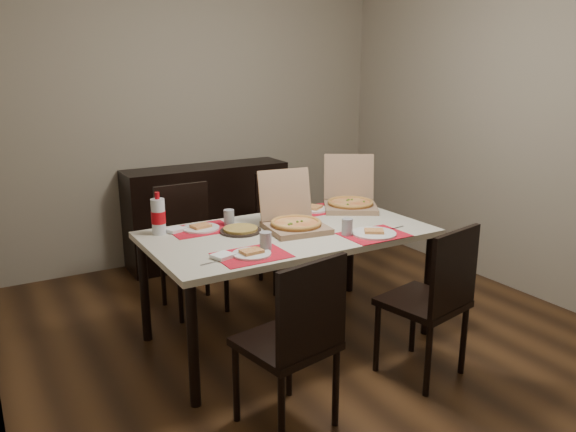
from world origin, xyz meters
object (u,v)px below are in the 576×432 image
at_px(sideboard, 208,214).
at_px(chair_near_right, 434,296).
at_px(dining_table, 288,241).
at_px(chair_near_left, 295,337).
at_px(dip_bowl, 285,223).
at_px(chair_far_right, 285,224).
at_px(pizza_box_center, 294,221).
at_px(soda_bottle, 158,216).
at_px(chair_far_left, 189,242).

distance_m(sideboard, chair_near_right, 2.61).
distance_m(sideboard, dining_table, 1.75).
xyz_separation_m(dining_table, chair_near_left, (-0.48, -0.89, -0.17)).
distance_m(sideboard, dip_bowl, 1.62).
height_order(chair_near_right, dip_bowl, chair_near_right).
xyz_separation_m(chair_far_right, pizza_box_center, (-0.43, -0.87, 0.30)).
bearing_deg(pizza_box_center, sideboard, 86.92).
distance_m(dining_table, soda_bottle, 0.84).
xyz_separation_m(sideboard, pizza_box_center, (-0.09, -1.71, 0.36)).
xyz_separation_m(sideboard, chair_near_right, (0.32, -2.59, 0.06)).
relative_size(chair_far_right, soda_bottle, 3.42).
bearing_deg(dip_bowl, pizza_box_center, -90.87).
height_order(pizza_box_center, dip_bowl, pizza_box_center).
distance_m(chair_far_left, soda_bottle, 0.69).
xyz_separation_m(sideboard, chair_far_right, (0.34, -0.85, 0.06)).
bearing_deg(chair_near_right, chair_far_left, 116.38).
xyz_separation_m(chair_near_right, chair_far_right, (0.02, 1.74, 0.00)).
relative_size(chair_near_left, soda_bottle, 3.42).
xyz_separation_m(sideboard, soda_bottle, (-0.89, -1.37, 0.42)).
distance_m(chair_near_right, chair_far_right, 1.74).
height_order(chair_near_right, soda_bottle, soda_bottle).
bearing_deg(chair_near_left, chair_near_right, 1.68).
bearing_deg(pizza_box_center, dining_table, -167.15).
bearing_deg(chair_near_right, soda_bottle, 134.49).
height_order(dip_bowl, soda_bottle, soda_bottle).
height_order(chair_far_left, soda_bottle, soda_bottle).
xyz_separation_m(chair_near_left, chair_far_right, (0.97, 1.77, 0.00)).
height_order(chair_far_right, dip_bowl, chair_far_right).
bearing_deg(dining_table, sideboard, 85.20).
xyz_separation_m(dining_table, chair_far_right, (0.49, 0.88, -0.17)).
bearing_deg(soda_bottle, dining_table, -25.87).
distance_m(dining_table, chair_far_left, 0.92).
xyz_separation_m(chair_far_right, dip_bowl, (-0.43, -0.74, 0.25)).
distance_m(chair_far_left, pizza_box_center, 0.97).
height_order(dining_table, dip_bowl, dip_bowl).
bearing_deg(chair_far_right, pizza_box_center, -116.48).
bearing_deg(pizza_box_center, chair_near_left, -120.61).
xyz_separation_m(chair_near_right, chair_far_left, (-0.84, 1.69, 0.00)).
relative_size(sideboard, chair_near_right, 1.61).
bearing_deg(chair_far_left, sideboard, 59.94).
relative_size(chair_near_left, chair_far_right, 1.00).
bearing_deg(pizza_box_center, soda_bottle, 156.38).
xyz_separation_m(chair_near_right, dip_bowl, (-0.41, 1.00, 0.25)).
distance_m(sideboard, chair_near_left, 2.69).
relative_size(chair_near_left, chair_near_right, 1.00).
relative_size(chair_near_right, dip_bowl, 8.09).
bearing_deg(dip_bowl, sideboard, 86.75).
height_order(sideboard, dining_table, sideboard).
xyz_separation_m(dining_table, soda_bottle, (-0.74, 0.36, 0.18)).
bearing_deg(chair_near_left, chair_far_left, 86.51).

